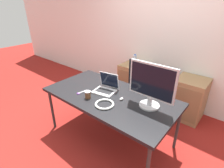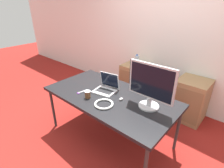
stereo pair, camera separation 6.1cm
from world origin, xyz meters
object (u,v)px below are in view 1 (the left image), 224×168
coffee_cup_white (115,84)px  cabinet_left (134,81)px  coffee_cup_brown (88,95)px  office_chair (146,97)px  cable_coil (105,104)px  mouse (122,99)px  laptop_center (106,88)px  water_bottle (135,60)px  monitor (151,85)px  cabinet_right (189,99)px

coffee_cup_white → cabinet_left: bearing=107.1°
coffee_cup_brown → office_chair: bearing=72.5°
office_chair → cable_coil: office_chair is taller
mouse → coffee_cup_brown: size_ratio=0.61×
laptop_center → mouse: size_ratio=5.62×
laptop_center → coffee_cup_white: (0.02, 0.18, -0.00)m
water_bottle → cable_coil: water_bottle is taller
cabinet_left → coffee_cup_white: size_ratio=7.53×
water_bottle → monitor: bearing=-50.5°
cabinet_left → mouse: size_ratio=12.22×
office_chair → cabinet_left: bearing=139.0°
office_chair → water_bottle: bearing=138.9°
coffee_cup_white → coffee_cup_brown: (-0.07, -0.47, 0.00)m
laptop_center → cable_coil: bearing=-51.7°
monitor → coffee_cup_brown: size_ratio=5.87×
water_bottle → mouse: water_bottle is taller
cabinet_left → laptop_center: (0.29, -1.19, 0.41)m
water_bottle → laptop_center: bearing=-76.3°
cabinet_right → cable_coil: (-0.60, -1.48, 0.38)m
office_chair → cabinet_left: (-0.56, 0.48, -0.03)m
cabinet_left → laptop_center: laptop_center is taller
monitor → laptop_center: bearing=-176.7°
monitor → coffee_cup_brown: 0.82m
coffee_cup_brown → cabinet_right: bearing=59.3°
water_bottle → coffee_cup_white: size_ratio=2.20×
laptop_center → mouse: 0.33m
monitor → cable_coil: bearing=-142.8°
monitor → mouse: size_ratio=9.64×
office_chair → cabinet_left: size_ratio=1.47×
office_chair → water_bottle: office_chair is taller
laptop_center → coffee_cup_brown: 0.30m
laptop_center → coffee_cup_white: size_ratio=3.47×
office_chair → water_bottle: 0.85m
office_chair → laptop_center: (-0.26, -0.71, 0.38)m
coffee_cup_brown → cable_coil: 0.28m
coffee_cup_brown → water_bottle: bearing=99.1°
laptop_center → mouse: bearing=-10.9°
cabinet_right → monitor: (-0.17, -1.15, 0.64)m
monitor → mouse: bearing=-163.9°
cabinet_right → monitor: 1.33m
cabinet_right → coffee_cup_brown: 1.78m
cabinet_right → coffee_cup_brown: coffee_cup_brown is taller
water_bottle → coffee_cup_brown: bearing=-80.9°
cabinet_left → cabinet_right: 1.12m
cabinet_right → coffee_cup_white: size_ratio=7.53×
cabinet_right → coffee_cup_white: (-0.81, -1.01, 0.41)m
office_chair → coffee_cup_white: 0.70m
cabinet_left → coffee_cup_brown: size_ratio=7.44×
coffee_cup_white → coffee_cup_brown: 0.48m
cabinet_right → cable_coil: cable_coil is taller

